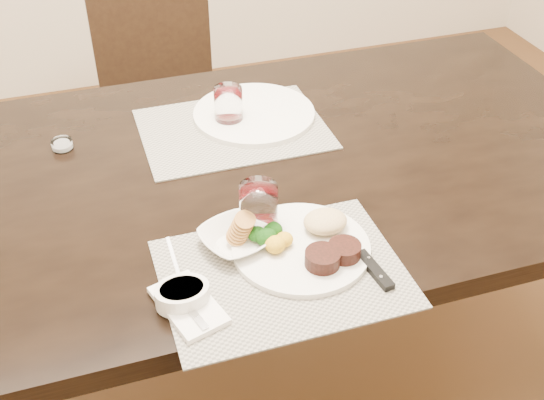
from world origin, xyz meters
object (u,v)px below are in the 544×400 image
object	(u,v)px
wine_glass_near	(259,210)
steak_knife	(368,260)
dinner_plate	(308,244)
cracker_bowl	(236,238)
chair_far	(161,85)
far_plate	(254,114)

from	to	relation	value
wine_glass_near	steak_knife	bearing A→B (deg)	-43.68
dinner_plate	cracker_bowl	world-z (taller)	cracker_bowl
dinner_plate	steak_knife	bearing A→B (deg)	-18.27
chair_far	wine_glass_near	bearing A→B (deg)	-89.47
dinner_plate	chair_far	bearing A→B (deg)	111.60
chair_far	wine_glass_near	xyz separation A→B (m)	(0.01, -1.17, 0.30)
wine_glass_near	far_plate	size ratio (longest dim) A/B	0.34
dinner_plate	wine_glass_near	world-z (taller)	wine_glass_near
steak_knife	cracker_bowl	size ratio (longest dim) A/B	1.47
cracker_bowl	wine_glass_near	bearing A→B (deg)	31.58
cracker_bowl	wine_glass_near	distance (m)	0.07
cracker_bowl	steak_knife	bearing A→B (deg)	-29.24
chair_far	dinner_plate	world-z (taller)	chair_far
steak_knife	cracker_bowl	world-z (taller)	cracker_bowl
dinner_plate	steak_knife	distance (m)	0.12
chair_far	cracker_bowl	bearing A→B (deg)	-92.23
steak_knife	wine_glass_near	distance (m)	0.24
dinner_plate	steak_knife	world-z (taller)	dinner_plate
chair_far	wine_glass_near	distance (m)	1.21
chair_far	far_plate	size ratio (longest dim) A/B	2.85
steak_knife	wine_glass_near	xyz separation A→B (m)	(-0.17, 0.16, 0.04)
chair_far	cracker_bowl	distance (m)	1.23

